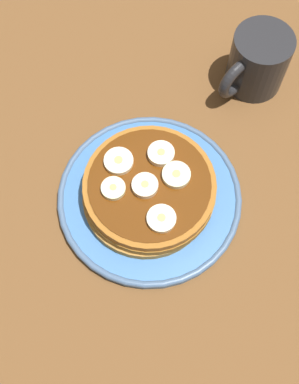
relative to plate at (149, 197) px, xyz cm
name	(u,v)px	position (x,y,z in cm)	size (l,w,h in cm)	color
ground_plane	(149,204)	(0.00, 0.00, -2.28)	(140.00, 140.00, 3.00)	brown
plate	(149,197)	(0.00, 0.00, 0.00)	(22.73, 22.73, 1.44)	#3F72B2
pancake_stack	(149,190)	(0.13, 0.01, 2.33)	(16.37, 15.91, 3.81)	#AE7E3A
banana_slice_0	(145,186)	(0.70, 0.03, 4.56)	(3.07, 3.07, 1.04)	#FDE5BB
banana_slice_1	(161,154)	(-3.44, -1.81, 4.56)	(3.19, 3.19, 1.04)	#FCEBC3
banana_slice_2	(161,219)	(1.98, 4.20, 4.47)	(3.33, 3.33, 0.86)	beige
banana_slice_3	(176,175)	(-2.91, 1.39, 4.50)	(3.33, 3.33, 0.93)	beige
banana_slice_4	(119,161)	(0.89, -4.43, 4.48)	(3.48, 3.48, 0.87)	#FBE9BE
banana_slice_5	(113,189)	(3.61, -2.18, 4.48)	(2.83, 2.83, 0.88)	#F2F3BA
coffee_mug	(257,62)	(-22.34, -3.85, 3.53)	(11.02, 7.78, 8.36)	#262628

